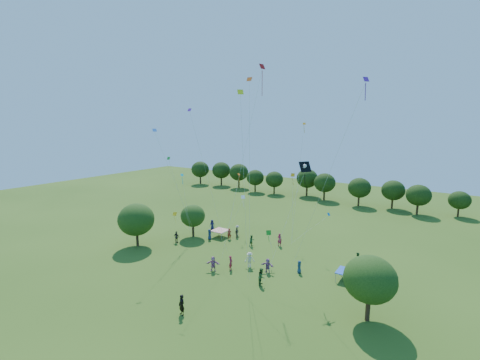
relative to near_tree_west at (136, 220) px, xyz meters
name	(u,v)px	position (x,y,z in m)	size (l,w,h in m)	color
ground	(149,333)	(16.62, -12.44, -3.95)	(160.00, 160.00, 0.00)	#3E5E1C
near_tree_west	(136,220)	(0.00, 0.00, 0.00)	(5.07, 5.07, 6.24)	#422B19
near_tree_north	(193,216)	(4.00, 7.46, -0.62)	(3.79, 3.79, 5.04)	#422B19
near_tree_east	(370,279)	(31.58, -0.53, -0.04)	(4.57, 4.57, 5.98)	#422B19
treeline	(334,183)	(14.89, 42.99, 0.14)	(88.01, 8.77, 6.77)	#422B19
tent_red_stripe	(220,230)	(7.62, 9.59, -2.91)	(2.20, 2.20, 1.10)	red
tent_blue	(347,272)	(28.05, 5.99, -2.91)	(2.20, 2.20, 1.10)	blue
man_in_black	(182,305)	(17.19, -9.01, -2.97)	(0.73, 0.47, 1.96)	black
crowd_person_0	(299,267)	(22.82, 4.83, -3.20)	(0.74, 0.40, 1.50)	navy
crowd_person_1	(231,263)	(15.62, 1.08, -3.07)	(0.66, 0.42, 1.75)	#A01D37
crowd_person_2	(252,241)	(13.77, 8.98, -3.13)	(0.81, 0.44, 1.65)	#2A5A26
crowd_person_3	(250,260)	(17.09, 2.99, -3.00)	(1.24, 0.56, 1.90)	beige
crowd_person_4	(177,237)	(3.77, 4.05, -3.08)	(1.02, 0.47, 1.74)	#372E2C
crowd_person_5	(213,264)	(14.02, -0.32, -3.05)	(1.68, 0.60, 1.80)	#A05D8C
crowd_person_6	(212,225)	(4.47, 11.65, -3.11)	(0.83, 0.45, 1.69)	navy
crowd_person_7	(229,234)	(9.46, 9.50, -3.10)	(0.63, 0.41, 1.69)	maroon
crowd_person_8	(262,276)	(20.51, -0.07, -3.00)	(0.93, 0.50, 1.89)	#264D21
crowd_person_9	(237,230)	(9.38, 11.83, -3.17)	(1.02, 0.46, 1.56)	#AB9F89
crowd_person_10	(237,233)	(9.95, 10.81, -3.16)	(0.92, 0.42, 1.58)	#48433A
crowd_person_11	(268,266)	(19.66, 2.88, -3.09)	(1.60, 0.57, 1.72)	#8D5287
crowd_person_12	(210,234)	(6.98, 7.79, -3.16)	(0.78, 0.42, 1.58)	navy
crowd_person_13	(280,240)	(17.06, 11.26, -3.01)	(0.70, 0.45, 1.87)	maroon
crowd_person_14	(357,260)	(28.07, 10.40, -3.07)	(0.87, 0.47, 1.77)	#204C21
pirate_kite	(304,168)	(23.23, 4.31, 8.58)	(2.33, 6.56, 11.93)	black
red_high_kite	(255,102)	(16.12, 5.69, 15.96)	(2.26, 6.32, 23.19)	red
small_kite_0	(237,185)	(8.64, 12.86, 3.85)	(1.20, 1.43, 8.36)	#E9580D
small_kite_1	(293,186)	(18.01, 13.16, 4.68)	(2.25, 4.23, 9.02)	orange
small_kite_2	(301,154)	(18.18, 15.43, 8.99)	(1.96, 7.64, 16.25)	orange
small_kite_3	(175,180)	(4.94, 3.02, 5.75)	(0.57, 4.07, 11.67)	#1B9426
small_kite_4	(166,161)	(5.02, 1.40, 8.59)	(0.58, 6.94, 15.44)	blue
small_kite_5	(341,145)	(28.21, 0.27, 11.51)	(7.77, 3.61, 19.74)	#6C1BA7
small_kite_6	(242,200)	(9.73, 12.68, 1.55)	(2.10, 1.08, 4.97)	white
small_kite_7	(184,187)	(3.97, 5.67, 4.18)	(1.30, 0.53, 8.82)	#0DC4CC
small_kite_8	(249,139)	(19.66, -1.34, 11.88)	(1.08, 1.22, 20.49)	#DB4C0C
small_kite_9	(177,217)	(6.18, 1.86, 0.87)	(1.81, 4.98, 4.37)	#FFB40D
small_kite_10	(243,145)	(20.06, -3.23, 11.37)	(0.60, 1.85, 19.07)	yellow
small_kite_11	(269,235)	(18.53, 5.19, -0.19)	(1.42, 1.00, 2.97)	#198718
small_kite_12	(322,220)	(22.51, 13.20, 0.40)	(3.93, 4.49, 3.94)	#1278BA
small_kite_13	(202,158)	(11.73, 0.79, 9.39)	(3.31, 3.16, 17.80)	#6C1DAE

